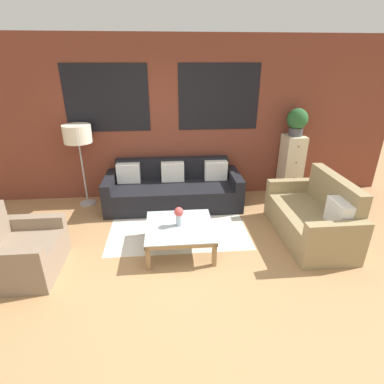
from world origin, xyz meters
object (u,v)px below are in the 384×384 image
at_px(settee_vintage, 313,218).
at_px(coffee_table, 180,229).
at_px(couch_dark, 173,190).
at_px(drawer_cabinet, 291,167).
at_px(potted_plant, 297,121).
at_px(armchair_corner, 20,252).
at_px(flower_vase, 179,215).
at_px(floor_lamp, 78,136).

bearing_deg(settee_vintage, coffee_table, -175.94).
relative_size(couch_dark, drawer_cabinet, 2.01).
relative_size(couch_dark, potted_plant, 4.91).
xyz_separation_m(armchair_corner, drawer_cabinet, (4.08, 1.91, 0.30)).
distance_m(coffee_table, potted_plant, 2.90).
xyz_separation_m(drawer_cabinet, flower_vase, (-2.15, -1.58, -0.06)).
bearing_deg(floor_lamp, drawer_cabinet, 0.51).
relative_size(settee_vintage, potted_plant, 3.26).
distance_m(floor_lamp, drawer_cabinet, 3.80).
height_order(floor_lamp, drawer_cabinet, floor_lamp).
bearing_deg(drawer_cabinet, flower_vase, -143.76).
bearing_deg(potted_plant, coffee_table, -143.41).
bearing_deg(couch_dark, armchair_corner, -137.95).
bearing_deg(floor_lamp, couch_dark, -6.15).
distance_m(armchair_corner, flower_vase, 1.97).
xyz_separation_m(settee_vintage, flower_vase, (-1.94, -0.12, 0.21)).
bearing_deg(drawer_cabinet, coffee_table, -143.42).
bearing_deg(potted_plant, armchair_corner, -154.91).
relative_size(coffee_table, flower_vase, 3.39).
bearing_deg(potted_plant, settee_vintage, -98.43).
distance_m(couch_dark, coffee_table, 1.39).
relative_size(coffee_table, potted_plant, 1.89).
bearing_deg(floor_lamp, coffee_table, -44.43).
bearing_deg(armchair_corner, settee_vintage, 6.72).
relative_size(drawer_cabinet, flower_vase, 4.38).
distance_m(coffee_table, flower_vase, 0.21).
height_order(couch_dark, flower_vase, couch_dark).
bearing_deg(settee_vintage, flower_vase, -176.42).
relative_size(couch_dark, coffee_table, 2.59).
height_order(couch_dark, settee_vintage, settee_vintage).
bearing_deg(couch_dark, settee_vintage, -32.50).
distance_m(settee_vintage, flower_vase, 1.95).
bearing_deg(potted_plant, floor_lamp, -179.48).
bearing_deg(couch_dark, flower_vase, -88.58).
distance_m(coffee_table, floor_lamp, 2.41).
distance_m(coffee_table, drawer_cabinet, 2.69).
bearing_deg(floor_lamp, flower_vase, -44.24).
bearing_deg(drawer_cabinet, settee_vintage, -98.43).
distance_m(drawer_cabinet, flower_vase, 2.67).
relative_size(armchair_corner, flower_vase, 3.43).
relative_size(floor_lamp, drawer_cabinet, 1.23).
height_order(coffee_table, floor_lamp, floor_lamp).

